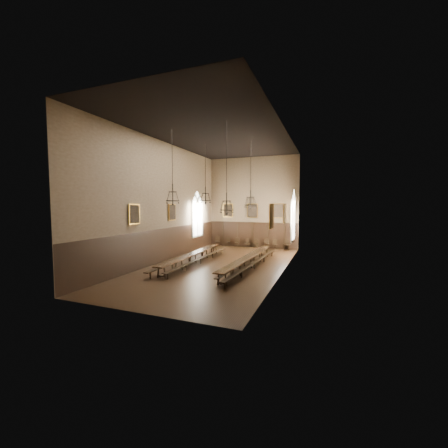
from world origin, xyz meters
The scene contains 34 objects.
floor centered at (0.00, 0.00, -0.01)m, with size 9.00×18.00×0.02m, color black.
ceiling centered at (0.00, 0.00, 9.01)m, with size 9.00×18.00×0.02m, color black.
wall_back centered at (0.00, 9.01, 4.50)m, with size 9.00×0.02×9.00m, color #7C664C.
wall_front centered at (0.00, -9.01, 4.50)m, with size 9.00×0.02×9.00m, color #7C664C.
wall_left centered at (-4.51, 0.00, 4.50)m, with size 0.02×18.00×9.00m, color #7C664C.
wall_right centered at (4.51, 0.00, 4.50)m, with size 0.02×18.00×9.00m, color #7C664C.
wainscot_panelling centered at (0.00, 0.00, 1.25)m, with size 9.00×18.00×2.50m, color black, non-canonical shape.
table_left centered at (-2.09, 0.08, 0.38)m, with size 1.06×9.64×0.75m.
table_right centered at (2.09, 0.08, 0.39)m, with size 1.00×9.94×0.77m.
bench_left_outer centered at (-2.49, 0.21, 0.30)m, with size 0.53×10.64×0.48m.
bench_left_inner centered at (-1.49, 0.13, 0.28)m, with size 0.44×9.81×0.44m.
bench_right_inner centered at (1.52, 0.24, 0.29)m, with size 0.79×9.97×0.45m.
bench_right_outer centered at (2.58, -0.10, 0.30)m, with size 0.86×10.50×0.47m.
chair_0 centered at (-3.61, 8.47, 0.31)m, with size 0.56×0.56×1.02m.
chair_1 centered at (-2.52, 8.58, 0.28)m, with size 0.47×0.47×0.91m.
chair_2 centered at (-1.49, 8.51, 0.28)m, with size 0.43×0.43×0.94m.
chair_3 centered at (-0.47, 8.49, 0.28)m, with size 0.52×0.52×0.94m.
chair_4 centered at (0.48, 8.48, 0.27)m, with size 0.39×0.39×0.89m.
chair_5 centered at (1.53, 8.61, 0.30)m, with size 0.56×0.56×1.00m.
chair_6 centered at (2.38, 8.47, 0.28)m, with size 0.48×0.48×0.93m.
chair_7 centered at (3.48, 8.50, 0.31)m, with size 0.48×0.48×1.03m.
chandelier_back_left centered at (-1.96, 2.04, 4.90)m, with size 0.88×0.88×4.54m.
chandelier_back_right centered at (1.68, 2.11, 4.56)m, with size 0.92×0.92×4.90m.
chandelier_front_left centered at (-2.08, -2.63, 4.84)m, with size 0.87×0.87×4.62m.
chandelier_front_right centered at (1.67, -2.94, 4.35)m, with size 0.81×0.81×5.16m.
portrait_back_0 centered at (-2.60, 8.88, 3.70)m, with size 1.10×0.12×1.40m.
portrait_back_1 centered at (0.00, 8.88, 3.70)m, with size 1.10×0.12×1.40m.
portrait_back_2 centered at (2.60, 8.88, 3.70)m, with size 1.10×0.12×1.40m.
portrait_left_0 centered at (-4.38, 1.00, 3.70)m, with size 0.12×1.00×1.30m.
portrait_left_1 centered at (-4.38, -3.50, 3.70)m, with size 0.12×1.00×1.30m.
portrait_right_0 centered at (4.38, 1.00, 3.70)m, with size 0.12×1.00×1.30m.
portrait_right_1 centered at (4.38, -3.50, 3.70)m, with size 0.12×1.00×1.30m.
window_right centered at (4.43, 5.50, 3.40)m, with size 0.20×2.20×4.60m, color white, non-canonical shape.
window_left centered at (-4.43, 5.50, 3.40)m, with size 0.20×2.20×4.60m, color white, non-canonical shape.
Camera 1 is at (7.17, -17.70, 4.31)m, focal length 22.00 mm.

